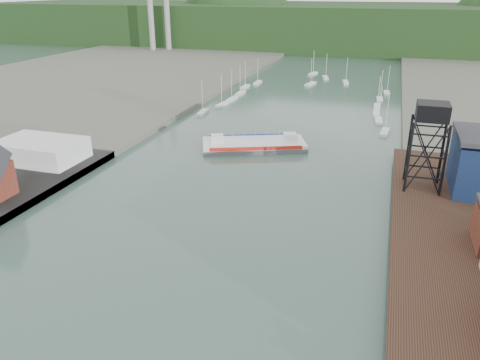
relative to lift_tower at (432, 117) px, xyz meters
The scene contains 6 objects.
east_pier 19.03m from the lift_tower, 81.25° to the right, with size 14.00×70.00×2.45m.
white_shed 80.28m from the lift_tower, behind, with size 18.00×12.00×4.50m, color silver.
lift_tower is the anchor object (origin of this frame).
marina_sailboats 89.04m from the lift_tower, 113.46° to the left, with size 57.71×92.65×0.90m.
distant_hills 246.51m from the lift_tower, 99.10° to the left, with size 500.00×120.00×80.00m.
chain_ferry 44.58m from the lift_tower, 154.15° to the left, with size 26.92×18.74×3.60m.
Camera 1 is at (27.05, -29.09, 37.12)m, focal length 35.00 mm.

